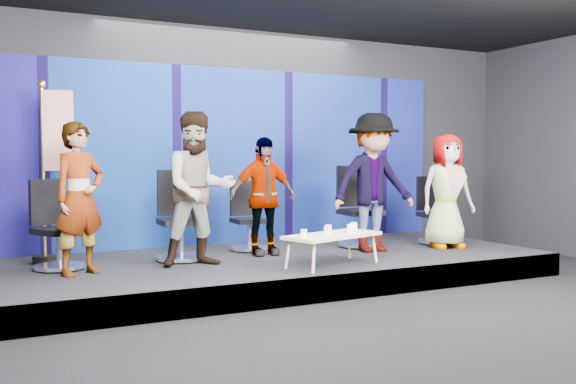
{
  "coord_description": "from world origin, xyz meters",
  "views": [
    {
      "loc": [
        -3.59,
        -4.99,
        1.6
      ],
      "look_at": [
        0.12,
        2.4,
        1.14
      ],
      "focal_mm": 40.0,
      "sensor_mm": 36.0,
      "label": 1
    }
  ],
  "objects_px": {
    "chair_e": "(435,221)",
    "mug_d": "(350,228)",
    "mug_c": "(328,228)",
    "mug_a": "(304,233)",
    "panelist_b": "(199,189)",
    "mug_e": "(354,226)",
    "flag_stand": "(53,167)",
    "panelist_c": "(263,196)",
    "chair_c": "(248,227)",
    "chair_d": "(358,220)",
    "chair_a": "(56,240)",
    "mug_b": "(328,231)",
    "coffee_table": "(333,236)",
    "panelist_d": "(373,183)",
    "panelist_e": "(447,191)",
    "chair_b": "(180,231)",
    "panelist_a": "(79,198)"
  },
  "relations": [
    {
      "from": "chair_e",
      "to": "mug_d",
      "type": "xyz_separation_m",
      "value": [
        -2.08,
        -0.95,
        0.1
      ]
    },
    {
      "from": "mug_c",
      "to": "mug_a",
      "type": "bearing_deg",
      "value": -150.28
    },
    {
      "from": "panelist_b",
      "to": "mug_e",
      "type": "bearing_deg",
      "value": -13.55
    },
    {
      "from": "flag_stand",
      "to": "panelist_c",
      "type": "bearing_deg",
      "value": -0.47
    },
    {
      "from": "chair_c",
      "to": "panelist_c",
      "type": "xyz_separation_m",
      "value": [
        -0.0,
        -0.5,
        0.46
      ]
    },
    {
      "from": "panelist_b",
      "to": "flag_stand",
      "type": "relative_size",
      "value": 0.83
    },
    {
      "from": "panelist_b",
      "to": "chair_e",
      "type": "bearing_deg",
      "value": 7.3
    },
    {
      "from": "panelist_b",
      "to": "chair_d",
      "type": "height_order",
      "value": "panelist_b"
    },
    {
      "from": "chair_a",
      "to": "panelist_b",
      "type": "relative_size",
      "value": 0.57
    },
    {
      "from": "mug_b",
      "to": "panelist_c",
      "type": "bearing_deg",
      "value": 102.55
    },
    {
      "from": "chair_a",
      "to": "coffee_table",
      "type": "height_order",
      "value": "chair_a"
    },
    {
      "from": "panelist_d",
      "to": "mug_d",
      "type": "height_order",
      "value": "panelist_d"
    },
    {
      "from": "panelist_c",
      "to": "panelist_e",
      "type": "bearing_deg",
      "value": -10.74
    },
    {
      "from": "chair_a",
      "to": "mug_e",
      "type": "xyz_separation_m",
      "value": [
        3.37,
        -1.03,
        0.09
      ]
    },
    {
      "from": "panelist_e",
      "to": "flag_stand",
      "type": "bearing_deg",
      "value": 177.62
    },
    {
      "from": "panelist_b",
      "to": "mug_a",
      "type": "relative_size",
      "value": 21.04
    },
    {
      "from": "panelist_b",
      "to": "panelist_e",
      "type": "bearing_deg",
      "value": 0.1
    },
    {
      "from": "panelist_e",
      "to": "mug_d",
      "type": "bearing_deg",
      "value": -156.0
    },
    {
      "from": "chair_e",
      "to": "flag_stand",
      "type": "bearing_deg",
      "value": -177.06
    },
    {
      "from": "panelist_d",
      "to": "coffee_table",
      "type": "relative_size",
      "value": 1.41
    },
    {
      "from": "chair_d",
      "to": "coffee_table",
      "type": "bearing_deg",
      "value": -130.2
    },
    {
      "from": "panelist_d",
      "to": "mug_a",
      "type": "xyz_separation_m",
      "value": [
        -1.52,
        -0.85,
        -0.52
      ]
    },
    {
      "from": "chair_c",
      "to": "chair_e",
      "type": "distance_m",
      "value": 2.84
    },
    {
      "from": "chair_a",
      "to": "mug_d",
      "type": "bearing_deg",
      "value": -45.85
    },
    {
      "from": "panelist_c",
      "to": "mug_b",
      "type": "distance_m",
      "value": 1.3
    },
    {
      "from": "chair_d",
      "to": "mug_c",
      "type": "relative_size",
      "value": 13.0
    },
    {
      "from": "chair_c",
      "to": "mug_e",
      "type": "distance_m",
      "value": 1.66
    },
    {
      "from": "chair_b",
      "to": "coffee_table",
      "type": "bearing_deg",
      "value": -36.41
    },
    {
      "from": "panelist_e",
      "to": "mug_c",
      "type": "relative_size",
      "value": 18.02
    },
    {
      "from": "mug_d",
      "to": "mug_c",
      "type": "bearing_deg",
      "value": 160.31
    },
    {
      "from": "panelist_b",
      "to": "panelist_d",
      "type": "xyz_separation_m",
      "value": [
        2.49,
        0.03,
        0.03
      ]
    },
    {
      "from": "panelist_b",
      "to": "panelist_c",
      "type": "height_order",
      "value": "panelist_b"
    },
    {
      "from": "panelist_a",
      "to": "chair_e",
      "type": "xyz_separation_m",
      "value": [
        5.14,
        0.27,
        -0.51
      ]
    },
    {
      "from": "chair_a",
      "to": "flag_stand",
      "type": "height_order",
      "value": "flag_stand"
    },
    {
      "from": "panelist_e",
      "to": "coffee_table",
      "type": "relative_size",
      "value": 1.21
    },
    {
      "from": "panelist_e",
      "to": "mug_b",
      "type": "bearing_deg",
      "value": -154.27
    },
    {
      "from": "chair_b",
      "to": "mug_b",
      "type": "xyz_separation_m",
      "value": [
        1.37,
        -1.32,
        0.06
      ]
    },
    {
      "from": "panelist_c",
      "to": "mug_e",
      "type": "xyz_separation_m",
      "value": [
        0.81,
        -0.94,
        -0.34
      ]
    },
    {
      "from": "panelist_a",
      "to": "flag_stand",
      "type": "bearing_deg",
      "value": 73.47
    },
    {
      "from": "panelist_d",
      "to": "chair_e",
      "type": "distance_m",
      "value": 1.46
    },
    {
      "from": "coffee_table",
      "to": "mug_a",
      "type": "distance_m",
      "value": 0.46
    },
    {
      "from": "chair_e",
      "to": "panelist_a",
      "type": "bearing_deg",
      "value": -167.01
    },
    {
      "from": "mug_b",
      "to": "flag_stand",
      "type": "height_order",
      "value": "flag_stand"
    },
    {
      "from": "panelist_a",
      "to": "mug_a",
      "type": "relative_size",
      "value": 19.29
    },
    {
      "from": "panelist_c",
      "to": "mug_b",
      "type": "xyz_separation_m",
      "value": [
        0.27,
        -1.23,
        -0.34
      ]
    },
    {
      "from": "panelist_b",
      "to": "flag_stand",
      "type": "bearing_deg",
      "value": 150.17
    },
    {
      "from": "panelist_b",
      "to": "mug_b",
      "type": "height_order",
      "value": "panelist_b"
    },
    {
      "from": "chair_b",
      "to": "mug_e",
      "type": "distance_m",
      "value": 2.17
    },
    {
      "from": "chair_d",
      "to": "panelist_e",
      "type": "relative_size",
      "value": 0.72
    },
    {
      "from": "chair_c",
      "to": "mug_c",
      "type": "relative_size",
      "value": 10.7
    }
  ]
}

